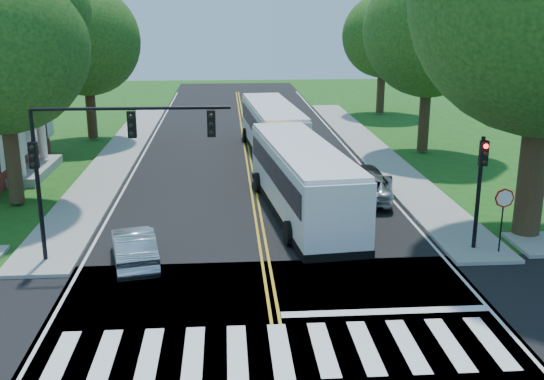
{
  "coord_description": "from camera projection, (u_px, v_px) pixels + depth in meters",
  "views": [
    {
      "loc": [
        -1.39,
        -16.18,
        9.12
      ],
      "look_at": [
        0.35,
        7.37,
        2.4
      ],
      "focal_mm": 42.0,
      "sensor_mm": 36.0,
      "label": 1
    }
  ],
  "objects": [
    {
      "name": "stop_bar",
      "position": [
        386.0,
        311.0,
        19.89
      ],
      "size": [
        6.6,
        0.4,
        0.01
      ],
      "primitive_type": "cube",
      "color": "silver",
      "rests_on": "road"
    },
    {
      "name": "sidewalk_ne",
      "position": [
        371.0,
        149.0,
        42.66
      ],
      "size": [
        2.6,
        40.0,
        0.15
      ],
      "primitive_type": "cube",
      "color": "gray",
      "rests_on": "ground"
    },
    {
      "name": "bus_lead",
      "position": [
        302.0,
        178.0,
        28.88
      ],
      "size": [
        4.03,
        12.76,
        3.25
      ],
      "rotation": [
        0.0,
        0.0,
        3.25
      ],
      "color": "silver",
      "rests_on": "road"
    },
    {
      "name": "center_line",
      "position": [
        249.0,
        163.0,
        39.21
      ],
      "size": [
        0.36,
        70.0,
        0.01
      ],
      "primitive_type": "cube",
      "color": "gold",
      "rests_on": "road"
    },
    {
      "name": "signal_ne",
      "position": [
        480.0,
        178.0,
        24.06
      ],
      "size": [
        0.3,
        0.46,
        4.4
      ],
      "color": "black",
      "rests_on": "ground"
    },
    {
      "name": "suv",
      "position": [
        370.0,
        187.0,
        31.37
      ],
      "size": [
        3.34,
        5.25,
        1.35
      ],
      "primitive_type": "imported",
      "rotation": [
        0.0,
        0.0,
        2.9
      ],
      "color": "#AEB1B5",
      "rests_on": "road"
    },
    {
      "name": "tree_east_far",
      "position": [
        383.0,
        36.0,
        55.49
      ],
      "size": [
        7.2,
        7.2,
        10.34
      ],
      "color": "black",
      "rests_on": "ground"
    },
    {
      "name": "edge_line_e",
      "position": [
        358.0,
        161.0,
        39.69
      ],
      "size": [
        0.12,
        70.0,
        0.01
      ],
      "primitive_type": "cube",
      "color": "silver",
      "rests_on": "road"
    },
    {
      "name": "cross_road",
      "position": [
        279.0,
        341.0,
        18.11
      ],
      "size": [
        60.0,
        12.0,
        0.01
      ],
      "primitive_type": "cube",
      "color": "black",
      "rests_on": "ground"
    },
    {
      "name": "sidewalk_nw",
      "position": [
        120.0,
        153.0,
        41.49
      ],
      "size": [
        2.6,
        40.0,
        0.15
      ],
      "primitive_type": "cube",
      "color": "gray",
      "rests_on": "ground"
    },
    {
      "name": "hatchback",
      "position": [
        134.0,
        247.0,
        23.39
      ],
      "size": [
        2.32,
        4.4,
        1.38
      ],
      "primitive_type": "imported",
      "rotation": [
        0.0,
        0.0,
        3.36
      ],
      "color": "#B4B7BC",
      "rests_on": "road"
    },
    {
      "name": "bus_follow",
      "position": [
        272.0,
        128.0,
        41.22
      ],
      "size": [
        3.67,
        12.62,
        3.23
      ],
      "rotation": [
        0.0,
        0.0,
        3.21
      ],
      "color": "silver",
      "rests_on": "road"
    },
    {
      "name": "crosswalk",
      "position": [
        280.0,
        350.0,
        17.63
      ],
      "size": [
        12.6,
        3.0,
        0.01
      ],
      "primitive_type": "cube",
      "color": "silver",
      "rests_on": "road"
    },
    {
      "name": "tree_west_near",
      "position": [
        0.0,
        46.0,
        28.67
      ],
      "size": [
        8.0,
        8.0,
        11.4
      ],
      "color": "black",
      "rests_on": "ground"
    },
    {
      "name": "tree_west_far",
      "position": [
        86.0,
        41.0,
        44.2
      ],
      "size": [
        7.6,
        7.6,
        10.67
      ],
      "color": "black",
      "rests_on": "ground"
    },
    {
      "name": "road",
      "position": [
        252.0,
        179.0,
        35.38
      ],
      "size": [
        14.0,
        96.0,
        0.01
      ],
      "primitive_type": "cube",
      "color": "black",
      "rests_on": "ground"
    },
    {
      "name": "dark_sedan",
      "position": [
        362.0,
        177.0,
        33.13
      ],
      "size": [
        2.25,
        4.82,
        1.36
      ],
      "primitive_type": "imported",
      "rotation": [
        0.0,
        0.0,
        3.22
      ],
      "color": "black",
      "rests_on": "road"
    },
    {
      "name": "tree_east_mid",
      "position": [
        430.0,
        30.0,
        39.8
      ],
      "size": [
        8.4,
        8.4,
        11.93
      ],
      "color": "black",
      "rests_on": "ground"
    },
    {
      "name": "stop_sign",
      "position": [
        504.0,
        205.0,
        23.93
      ],
      "size": [
        0.76,
        0.08,
        2.53
      ],
      "color": "black",
      "rests_on": "ground"
    },
    {
      "name": "ground",
      "position": [
        279.0,
        342.0,
        18.11
      ],
      "size": [
        140.0,
        140.0,
        0.0
      ],
      "primitive_type": "plane",
      "color": "#1C4B12",
      "rests_on": "ground"
    },
    {
      "name": "signal_nw",
      "position": [
        101.0,
        147.0,
        22.67
      ],
      "size": [
        7.15,
        0.46,
        5.66
      ],
      "color": "black",
      "rests_on": "ground"
    },
    {
      "name": "edge_line_w",
      "position": [
        138.0,
        165.0,
        38.73
      ],
      "size": [
        0.12,
        70.0,
        0.01
      ],
      "primitive_type": "cube",
      "color": "silver",
      "rests_on": "road"
    }
  ]
}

